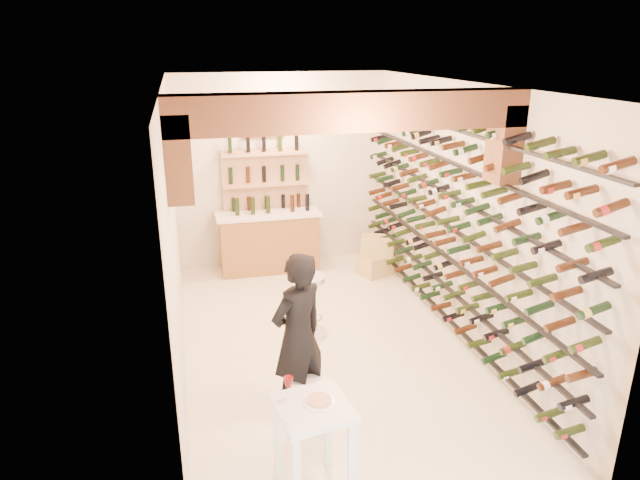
# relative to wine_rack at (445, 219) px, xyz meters

# --- Properties ---
(ground) EXTENTS (6.00, 6.00, 0.00)m
(ground) POSITION_rel_wine_rack_xyz_m (-1.53, 0.00, -1.55)
(ground) COLOR white
(ground) RESTS_ON ground
(room_shell) EXTENTS (3.52, 6.02, 3.21)m
(room_shell) POSITION_rel_wine_rack_xyz_m (-1.53, -0.26, 0.70)
(room_shell) COLOR beige
(room_shell) RESTS_ON ground
(wine_rack) EXTENTS (0.32, 5.70, 2.56)m
(wine_rack) POSITION_rel_wine_rack_xyz_m (0.00, 0.00, 0.00)
(wine_rack) COLOR black
(wine_rack) RESTS_ON ground
(back_counter) EXTENTS (1.70, 0.62, 1.29)m
(back_counter) POSITION_rel_wine_rack_xyz_m (-1.83, 2.65, -1.02)
(back_counter) COLOR #9B6830
(back_counter) RESTS_ON ground
(back_shelving) EXTENTS (1.40, 0.31, 2.73)m
(back_shelving) POSITION_rel_wine_rack_xyz_m (-1.83, 2.89, -0.38)
(back_shelving) COLOR tan
(back_shelving) RESTS_ON ground
(tasting_table) EXTENTS (0.67, 0.67, 1.03)m
(tasting_table) POSITION_rel_wine_rack_xyz_m (-2.25, -2.39, -0.85)
(tasting_table) COLOR white
(tasting_table) RESTS_ON ground
(white_stool) EXTENTS (0.41, 0.41, 0.46)m
(white_stool) POSITION_rel_wine_rack_xyz_m (-2.09, -1.52, -1.32)
(white_stool) COLOR white
(white_stool) RESTS_ON ground
(person) EXTENTS (0.77, 0.69, 1.76)m
(person) POSITION_rel_wine_rack_xyz_m (-2.15, -1.29, -0.67)
(person) COLOR black
(person) RESTS_ON ground
(chrome_barstool) EXTENTS (0.42, 0.42, 0.82)m
(chrome_barstool) POSITION_rel_wine_rack_xyz_m (-1.66, 0.31, -1.07)
(chrome_barstool) COLOR silver
(chrome_barstool) RESTS_ON ground
(crate_lower) EXTENTS (0.67, 0.57, 0.34)m
(crate_lower) POSITION_rel_wine_rack_xyz_m (-0.13, 2.05, -1.38)
(crate_lower) COLOR tan
(crate_lower) RESTS_ON ground
(crate_upper) EXTENTS (0.63, 0.54, 0.31)m
(crate_upper) POSITION_rel_wine_rack_xyz_m (-0.13, 2.05, -1.06)
(crate_upper) COLOR tan
(crate_upper) RESTS_ON crate_lower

